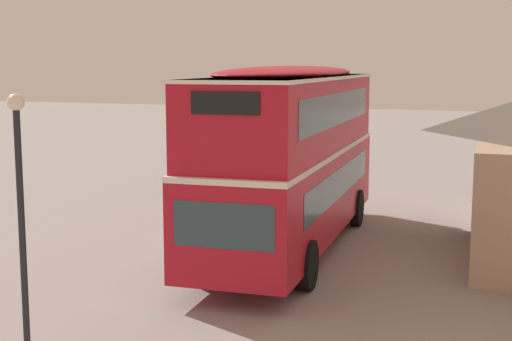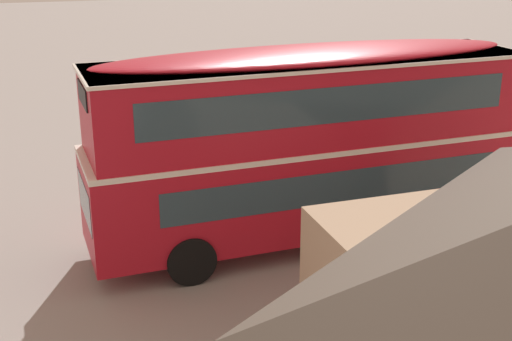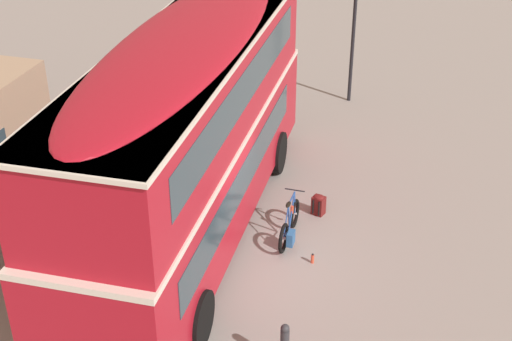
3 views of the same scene
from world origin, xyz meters
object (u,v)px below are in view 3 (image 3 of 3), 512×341
double_decker_bus (190,130)px  water_bottle_red_squeeze (313,259)px  touring_bicycle (289,226)px  backpack_on_ground (319,204)px  street_lamp (354,17)px

double_decker_bus → water_bottle_red_squeeze: size_ratio=46.68×
touring_bicycle → water_bottle_red_squeeze: 1.01m
double_decker_bus → backpack_on_ground: double_decker_bus is taller
double_decker_bus → street_lamp: 8.58m
backpack_on_ground → double_decker_bus: bearing=123.9°
double_decker_bus → backpack_on_ground: (1.67, -2.49, -2.38)m
touring_bicycle → street_lamp: street_lamp is taller
street_lamp → backpack_on_ground: bearing=-175.0°
touring_bicycle → street_lamp: bearing=1.5°
touring_bicycle → street_lamp: 8.28m
water_bottle_red_squeeze → street_lamp: size_ratio=0.05×
double_decker_bus → street_lamp: size_ratio=2.46×
touring_bicycle → backpack_on_ground: (1.24, -0.38, -0.11)m
touring_bicycle → double_decker_bus: bearing=101.5°
touring_bicycle → backpack_on_ground: touring_bicycle is taller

